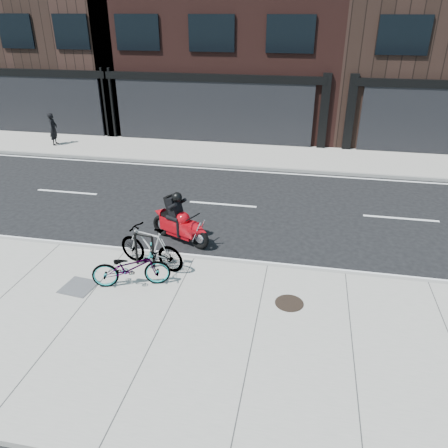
% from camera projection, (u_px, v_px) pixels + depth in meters
% --- Properties ---
extents(ground, '(120.00, 120.00, 0.00)m').
position_uv_depth(ground, '(210.00, 230.00, 13.67)').
color(ground, black).
rests_on(ground, ground).
extents(sidewalk_near, '(60.00, 6.00, 0.13)m').
position_uv_depth(sidewalk_near, '(158.00, 332.00, 9.25)').
color(sidewalk_near, gray).
rests_on(sidewalk_near, ground).
extents(sidewalk_far, '(60.00, 3.50, 0.13)m').
position_uv_depth(sidewalk_far, '(247.00, 155.00, 20.46)').
color(sidewalk_far, gray).
rests_on(sidewalk_far, ground).
extents(building_midwest, '(10.00, 10.00, 12.00)m').
position_uv_depth(building_midwest, '(65.00, 13.00, 25.83)').
color(building_midwest, black).
rests_on(building_midwest, ground).
extents(bike_rack, '(0.56, 0.14, 0.94)m').
position_uv_depth(bike_rack, '(144.00, 247.00, 11.28)').
color(bike_rack, black).
rests_on(bike_rack, sidewalk_near).
extents(bicycle_front, '(1.99, 1.20, 0.99)m').
position_uv_depth(bicycle_front, '(131.00, 267.00, 10.51)').
color(bicycle_front, gray).
rests_on(bicycle_front, sidewalk_near).
extents(bicycle_rear, '(2.01, 1.05, 1.16)m').
position_uv_depth(bicycle_rear, '(151.00, 247.00, 11.24)').
color(bicycle_rear, gray).
rests_on(bicycle_rear, sidewalk_near).
extents(motorcycle, '(1.98, 1.16, 1.57)m').
position_uv_depth(motorcycle, '(182.00, 223.00, 12.65)').
color(motorcycle, black).
rests_on(motorcycle, ground).
extents(pedestrian, '(0.48, 0.63, 1.56)m').
position_uv_depth(pedestrian, '(53.00, 129.00, 21.42)').
color(pedestrian, black).
rests_on(pedestrian, sidewalk_far).
extents(manhole_cover, '(0.82, 0.82, 0.02)m').
position_uv_depth(manhole_cover, '(289.00, 303.00, 10.04)').
color(manhole_cover, black).
rests_on(manhole_cover, sidewalk_near).
extents(utility_grate, '(0.84, 0.84, 0.02)m').
position_uv_depth(utility_grate, '(79.00, 287.00, 10.63)').
color(utility_grate, '#565658').
rests_on(utility_grate, sidewalk_near).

